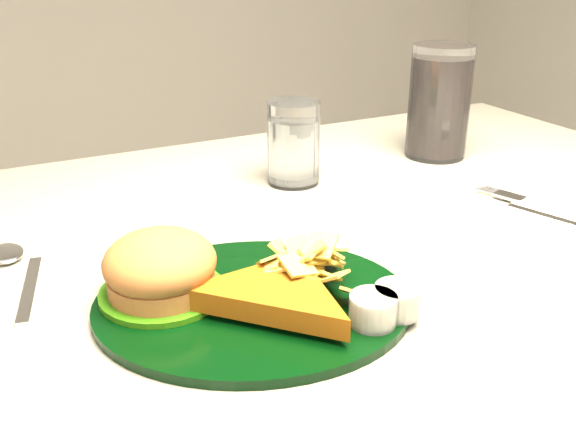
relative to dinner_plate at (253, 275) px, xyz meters
name	(u,v)px	position (x,y,z in m)	size (l,w,h in m)	color
dinner_plate	(253,275)	(0.00, 0.00, 0.00)	(0.27, 0.22, 0.06)	black
water_glass	(294,143)	(0.17, 0.26, 0.02)	(0.07, 0.07, 0.10)	white
cola_glass	(439,102)	(0.40, 0.26, 0.05)	(0.09, 0.09, 0.16)	black
fork_napkin	(550,217)	(0.37, 0.02, -0.03)	(0.11, 0.15, 0.01)	silver
spoon	(29,286)	(-0.17, 0.11, -0.02)	(0.04, 0.16, 0.01)	white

